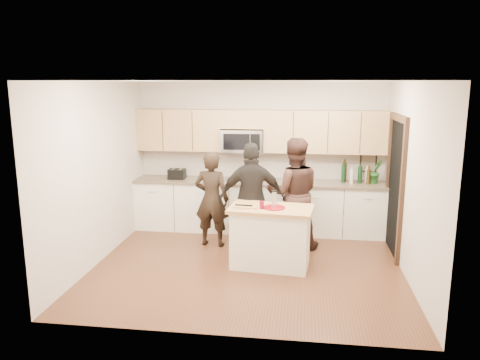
# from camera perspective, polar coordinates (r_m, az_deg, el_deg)

# --- Properties ---
(floor) EXTENTS (4.50, 4.50, 0.00)m
(floor) POSITION_cam_1_polar(r_m,az_deg,el_deg) (7.10, 0.91, -10.36)
(floor) COLOR #552E1D
(floor) RESTS_ON ground
(room_shell) EXTENTS (4.52, 4.02, 2.71)m
(room_shell) POSITION_cam_1_polar(r_m,az_deg,el_deg) (6.64, 0.96, 3.59)
(room_shell) COLOR #B8AB9D
(room_shell) RESTS_ON ground
(back_cabinetry) EXTENTS (4.50, 0.66, 0.94)m
(back_cabinetry) POSITION_cam_1_polar(r_m,az_deg,el_deg) (8.55, 2.25, -3.17)
(back_cabinetry) COLOR white
(back_cabinetry) RESTS_ON ground
(upper_cabinetry) EXTENTS (4.50, 0.33, 0.75)m
(upper_cabinetry) POSITION_cam_1_polar(r_m,az_deg,el_deg) (8.44, 2.65, 6.11)
(upper_cabinetry) COLOR tan
(upper_cabinetry) RESTS_ON ground
(microwave) EXTENTS (0.76, 0.41, 0.40)m
(microwave) POSITION_cam_1_polar(r_m,az_deg,el_deg) (8.46, 0.29, 4.83)
(microwave) COLOR silver
(microwave) RESTS_ON ground
(doorway) EXTENTS (0.06, 1.25, 2.20)m
(doorway) POSITION_cam_1_polar(r_m,az_deg,el_deg) (7.73, 18.42, -0.16)
(doorway) COLOR black
(doorway) RESTS_ON ground
(framed_picture) EXTENTS (0.30, 0.03, 0.38)m
(framed_picture) POSITION_cam_1_polar(r_m,az_deg,el_deg) (8.71, 15.37, 2.15)
(framed_picture) COLOR black
(framed_picture) RESTS_ON ground
(dish_towel) EXTENTS (0.34, 0.60, 0.48)m
(dish_towel) POSITION_cam_1_polar(r_m,az_deg,el_deg) (8.43, -4.30, -1.10)
(dish_towel) COLOR white
(dish_towel) RESTS_ON ground
(island) EXTENTS (1.26, 0.82, 0.90)m
(island) POSITION_cam_1_polar(r_m,az_deg,el_deg) (6.95, 3.75, -6.89)
(island) COLOR white
(island) RESTS_ON ground
(red_plate) EXTENTS (0.32, 0.32, 0.02)m
(red_plate) POSITION_cam_1_polar(r_m,az_deg,el_deg) (6.78, 4.16, -3.37)
(red_plate) COLOR maroon
(red_plate) RESTS_ON island
(box_grater) EXTENTS (0.08, 0.06, 0.24)m
(box_grater) POSITION_cam_1_polar(r_m,az_deg,el_deg) (6.77, 4.18, -2.25)
(box_grater) COLOR silver
(box_grater) RESTS_ON red_plate
(drink_glass) EXTENTS (0.06, 0.06, 0.11)m
(drink_glass) POSITION_cam_1_polar(r_m,az_deg,el_deg) (6.73, 2.65, -3.05)
(drink_glass) COLOR maroon
(drink_glass) RESTS_ON island
(cutting_board) EXTENTS (0.31, 0.19, 0.02)m
(cutting_board) POSITION_cam_1_polar(r_m,az_deg,el_deg) (6.80, 0.80, -3.30)
(cutting_board) COLOR #BB804D
(cutting_board) RESTS_ON island
(tongs) EXTENTS (0.26, 0.05, 0.02)m
(tongs) POSITION_cam_1_polar(r_m,az_deg,el_deg) (6.82, 0.47, -3.09)
(tongs) COLOR black
(tongs) RESTS_ON cutting_board
(knife) EXTENTS (0.23, 0.05, 0.01)m
(knife) POSITION_cam_1_polar(r_m,az_deg,el_deg) (6.70, 0.02, -3.43)
(knife) COLOR silver
(knife) RESTS_ON cutting_board
(toaster) EXTENTS (0.30, 0.24, 0.18)m
(toaster) POSITION_cam_1_polar(r_m,az_deg,el_deg) (8.67, -7.69, 0.74)
(toaster) COLOR black
(toaster) RESTS_ON back_cabinetry
(bottle_cluster) EXTENTS (0.49, 0.27, 0.40)m
(bottle_cluster) POSITION_cam_1_polar(r_m,az_deg,el_deg) (8.48, 13.77, 0.84)
(bottle_cluster) COLOR black
(bottle_cluster) RESTS_ON back_cabinetry
(orchid) EXTENTS (0.29, 0.27, 0.43)m
(orchid) POSITION_cam_1_polar(r_m,az_deg,el_deg) (8.49, 16.20, 0.98)
(orchid) COLOR #29672A
(orchid) RESTS_ON back_cabinetry
(woman_left) EXTENTS (0.61, 0.43, 1.59)m
(woman_left) POSITION_cam_1_polar(r_m,az_deg,el_deg) (7.72, -3.47, -2.34)
(woman_left) COLOR black
(woman_left) RESTS_ON ground
(woman_center) EXTENTS (0.97, 0.80, 1.82)m
(woman_center) POSITION_cam_1_polar(r_m,az_deg,el_deg) (7.64, 6.52, -1.65)
(woman_center) COLOR #301C18
(woman_center) RESTS_ON ground
(woman_right) EXTENTS (1.10, 0.63, 1.77)m
(woman_right) POSITION_cam_1_polar(r_m,az_deg,el_deg) (7.38, 1.48, -2.26)
(woman_right) COLOR black
(woman_right) RESTS_ON ground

